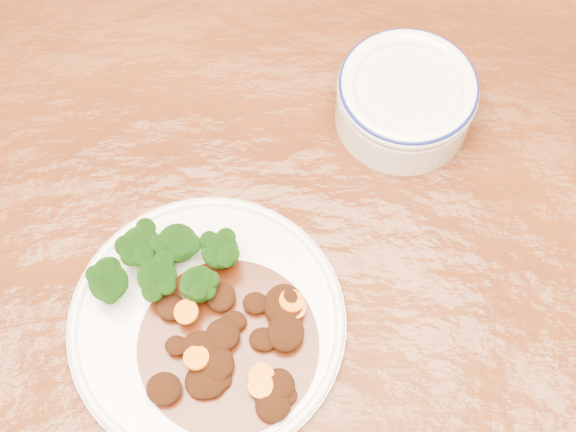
# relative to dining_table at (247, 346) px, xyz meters

# --- Properties ---
(dining_table) EXTENTS (1.61, 1.10, 0.75)m
(dining_table) POSITION_rel_dining_table_xyz_m (0.00, 0.00, 0.00)
(dining_table) COLOR #5D2A10
(dining_table) RESTS_ON ground
(dinner_plate) EXTENTS (0.24, 0.24, 0.02)m
(dinner_plate) POSITION_rel_dining_table_xyz_m (-0.03, -0.01, 0.09)
(dinner_plate) COLOR silver
(dinner_plate) RESTS_ON dining_table
(broccoli_florets) EXTENTS (0.12, 0.08, 0.04)m
(broccoli_florets) POSITION_rel_dining_table_xyz_m (-0.07, 0.03, 0.11)
(broccoli_florets) COLOR olive
(broccoli_florets) RESTS_ON dinner_plate
(mince_stew) EXTENTS (0.15, 0.15, 0.03)m
(mince_stew) POSITION_rel_dining_table_xyz_m (-0.00, -0.03, 0.10)
(mince_stew) COLOR #491607
(mince_stew) RESTS_ON dinner_plate
(dip_bowl) EXTENTS (0.13, 0.13, 0.06)m
(dip_bowl) POSITION_rel_dining_table_xyz_m (0.13, 0.22, 0.11)
(dip_bowl) COLOR white
(dip_bowl) RESTS_ON dining_table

